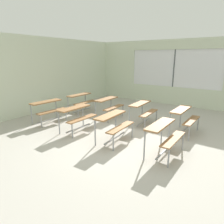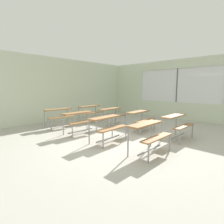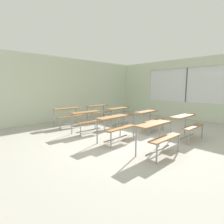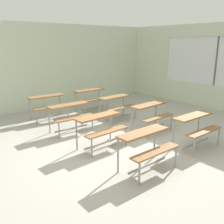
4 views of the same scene
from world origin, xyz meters
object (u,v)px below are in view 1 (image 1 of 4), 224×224
at_px(desk_bench_r3c0, 48,107).
at_px(desk_bench_r0c0, 164,132).
at_px(desk_bench_r1c0, 114,121).
at_px(desk_bench_r2c0, 77,113).
at_px(desk_bench_r1c1, 143,108).
at_px(desk_bench_r3c1, 81,99).
at_px(desk_bench_r0c1, 184,115).
at_px(desk_bench_r2c1, 109,103).

bearing_deg(desk_bench_r3c0, desk_bench_r0c0, -87.04).
bearing_deg(desk_bench_r1c0, desk_bench_r2c0, 87.82).
relative_size(desk_bench_r1c1, desk_bench_r3c0, 1.00).
bearing_deg(desk_bench_r2c0, desk_bench_r3c1, 41.18).
bearing_deg(desk_bench_r1c0, desk_bench_r3c0, 86.85).
xyz_separation_m(desk_bench_r1c0, desk_bench_r1c1, (1.70, -0.00, 0.00)).
height_order(desk_bench_r1c0, desk_bench_r3c1, same).
distance_m(desk_bench_r0c0, desk_bench_r1c0, 1.38).
relative_size(desk_bench_r0c1, desk_bench_r3c1, 1.00).
distance_m(desk_bench_r0c0, desk_bench_r2c1, 3.18).
relative_size(desk_bench_r0c0, desk_bench_r3c1, 0.99).
relative_size(desk_bench_r1c0, desk_bench_r2c1, 1.01).
height_order(desk_bench_r0c0, desk_bench_r2c1, same).
height_order(desk_bench_r0c0, desk_bench_r1c1, same).
relative_size(desk_bench_r2c0, desk_bench_r3c0, 0.98).
height_order(desk_bench_r1c1, desk_bench_r2c1, same).
relative_size(desk_bench_r0c0, desk_bench_r2c1, 0.99).
xyz_separation_m(desk_bench_r0c0, desk_bench_r0c1, (1.65, 0.02, 0.00)).
xyz_separation_m(desk_bench_r1c0, desk_bench_r2c0, (-0.01, 1.36, 0.00)).
relative_size(desk_bench_r0c1, desk_bench_r1c1, 0.98).
xyz_separation_m(desk_bench_r2c1, desk_bench_r3c1, (0.02, 1.41, 0.00)).
distance_m(desk_bench_r1c0, desk_bench_r3c0, 2.78).
relative_size(desk_bench_r0c0, desk_bench_r1c1, 0.98).
bearing_deg(desk_bench_r2c1, desk_bench_r1c1, -89.42).
distance_m(desk_bench_r0c1, desk_bench_r3c1, 4.13).
bearing_deg(desk_bench_r3c1, desk_bench_r0c0, -110.46).
distance_m(desk_bench_r1c1, desk_bench_r3c1, 2.77).
xyz_separation_m(desk_bench_r1c0, desk_bench_r3c1, (1.66, 2.77, 0.00)).
bearing_deg(desk_bench_r3c0, desk_bench_r3c1, 2.69).
relative_size(desk_bench_r2c1, desk_bench_r3c0, 0.99).
bearing_deg(desk_bench_r2c1, desk_bench_r1c0, -142.28).
height_order(desk_bench_r1c1, desk_bench_r3c0, same).
distance_m(desk_bench_r1c0, desk_bench_r3c1, 3.23).
bearing_deg(desk_bench_r3c0, desk_bench_r1c1, -56.12).
xyz_separation_m(desk_bench_r0c0, desk_bench_r3c1, (1.62, 4.16, 0.00)).
bearing_deg(desk_bench_r0c0, desk_bench_r2c1, 59.45).
bearing_deg(desk_bench_r1c1, desk_bench_r1c0, 177.32).
distance_m(desk_bench_r0c1, desk_bench_r2c0, 3.20).
distance_m(desk_bench_r1c0, desk_bench_r1c1, 1.70).
bearing_deg(desk_bench_r0c1, desk_bench_r1c1, 89.88).
bearing_deg(desk_bench_r0c0, desk_bench_r1c1, 39.55).
distance_m(desk_bench_r0c0, desk_bench_r3c0, 4.16).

